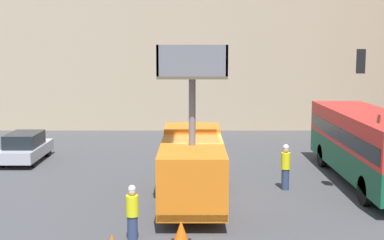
{
  "coord_description": "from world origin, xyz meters",
  "views": [
    {
      "loc": [
        -0.56,
        -20.25,
        5.86
      ],
      "look_at": [
        -0.56,
        0.51,
        3.06
      ],
      "focal_mm": 50.0,
      "sensor_mm": 36.0,
      "label": 1
    }
  ],
  "objects_px": {
    "traffic_cone_mid_road": "(181,232)",
    "parked_car_curbside": "(25,147)",
    "utility_truck": "(192,163)",
    "road_worker_directing": "(285,167)",
    "road_worker_near_truck": "(132,214)",
    "city_bus": "(368,142)"
  },
  "relations": [
    {
      "from": "traffic_cone_mid_road",
      "to": "parked_car_curbside",
      "type": "distance_m",
      "value": 14.31
    },
    {
      "from": "utility_truck",
      "to": "road_worker_directing",
      "type": "xyz_separation_m",
      "value": [
        3.88,
        1.92,
        -0.58
      ]
    },
    {
      "from": "utility_truck",
      "to": "road_worker_near_truck",
      "type": "xyz_separation_m",
      "value": [
        -1.82,
        -4.13,
        -0.67
      ]
    },
    {
      "from": "road_worker_near_truck",
      "to": "parked_car_curbside",
      "type": "relative_size",
      "value": 0.41
    },
    {
      "from": "road_worker_directing",
      "to": "traffic_cone_mid_road",
      "type": "distance_m",
      "value": 7.5
    },
    {
      "from": "utility_truck",
      "to": "road_worker_near_truck",
      "type": "relative_size",
      "value": 4.08
    },
    {
      "from": "city_bus",
      "to": "parked_car_curbside",
      "type": "height_order",
      "value": "city_bus"
    },
    {
      "from": "city_bus",
      "to": "road_worker_near_truck",
      "type": "bearing_deg",
      "value": 113.12
    },
    {
      "from": "road_worker_directing",
      "to": "traffic_cone_mid_road",
      "type": "xyz_separation_m",
      "value": [
        -4.22,
        -6.17,
        -0.64
      ]
    },
    {
      "from": "road_worker_directing",
      "to": "city_bus",
      "type": "bearing_deg",
      "value": -126.61
    },
    {
      "from": "city_bus",
      "to": "parked_car_curbside",
      "type": "distance_m",
      "value": 16.88
    },
    {
      "from": "road_worker_near_truck",
      "to": "road_worker_directing",
      "type": "height_order",
      "value": "road_worker_directing"
    },
    {
      "from": "utility_truck",
      "to": "road_worker_directing",
      "type": "relative_size",
      "value": 3.75
    },
    {
      "from": "city_bus",
      "to": "traffic_cone_mid_road",
      "type": "relative_size",
      "value": 15.21
    },
    {
      "from": "utility_truck",
      "to": "road_worker_near_truck",
      "type": "distance_m",
      "value": 4.56
    },
    {
      "from": "city_bus",
      "to": "road_worker_directing",
      "type": "height_order",
      "value": "city_bus"
    },
    {
      "from": "road_worker_directing",
      "to": "parked_car_curbside",
      "type": "relative_size",
      "value": 0.44
    },
    {
      "from": "road_worker_near_truck",
      "to": "road_worker_directing",
      "type": "bearing_deg",
      "value": 78.39
    },
    {
      "from": "city_bus",
      "to": "parked_car_curbside",
      "type": "bearing_deg",
      "value": 60.95
    },
    {
      "from": "city_bus",
      "to": "road_worker_near_truck",
      "type": "relative_size",
      "value": 6.05
    },
    {
      "from": "city_bus",
      "to": "road_worker_near_truck",
      "type": "height_order",
      "value": "city_bus"
    },
    {
      "from": "road_worker_directing",
      "to": "utility_truck",
      "type": "bearing_deg",
      "value": 63.69
    }
  ]
}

